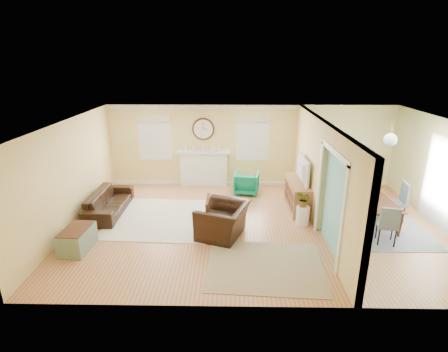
{
  "coord_description": "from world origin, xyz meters",
  "views": [
    {
      "loc": [
        -0.65,
        -7.86,
        3.98
      ],
      "look_at": [
        -0.8,
        0.3,
        1.2
      ],
      "focal_mm": 28.0,
      "sensor_mm": 36.0,
      "label": 1
    }
  ],
  "objects": [
    {
      "name": "dining_chair_n",
      "position": [
        2.8,
        1.32,
        0.56
      ],
      "size": [
        0.47,
        0.47,
        0.96
      ],
      "color": "slate",
      "rests_on": "floor"
    },
    {
      "name": "window_left",
      "position": [
        -3.05,
        2.95,
        1.66
      ],
      "size": [
        1.05,
        0.13,
        1.42
      ],
      "color": "white",
      "rests_on": "wall_back"
    },
    {
      "name": "dining_table",
      "position": [
        2.89,
        0.28,
        0.32
      ],
      "size": [
        1.06,
        1.83,
        0.63
      ],
      "primitive_type": "imported",
      "rotation": [
        0.0,
        0.0,
        1.6
      ],
      "color": "#4A2415",
      "rests_on": "floor"
    },
    {
      "name": "sofa",
      "position": [
        -3.9,
        0.72,
        0.3
      ],
      "size": [
        0.81,
        2.05,
        0.6
      ],
      "primitive_type": "imported",
      "rotation": [
        0.0,
        0.0,
        1.57
      ],
      "color": "black",
      "rests_on": "floor"
    },
    {
      "name": "window_right",
      "position": [
        0.05,
        2.95,
        1.66
      ],
      "size": [
        1.05,
        0.13,
        1.42
      ],
      "color": "white",
      "rests_on": "wall_back"
    },
    {
      "name": "french_doors",
      "position": [
        4.45,
        0.0,
        1.1
      ],
      "size": [
        0.06,
        1.7,
        2.2
      ],
      "color": "white",
      "rests_on": "ground"
    },
    {
      "name": "dining_chair_e",
      "position": [
        3.53,
        0.35,
        0.61
      ],
      "size": [
        0.5,
        0.5,
        1.03
      ],
      "color": "slate",
      "rests_on": "floor"
    },
    {
      "name": "tv",
      "position": [
        1.21,
        1.07,
        1.14
      ],
      "size": [
        0.15,
        1.16,
        0.67
      ],
      "primitive_type": "imported",
      "rotation": [
        0.0,
        0.0,
        1.57
      ],
      "color": "black",
      "rests_on": "credenza"
    },
    {
      "name": "wall_front",
      "position": [
        0.0,
        -3.0,
        1.3
      ],
      "size": [
        9.0,
        0.02,
        2.6
      ],
      "primitive_type": "cube",
      "color": "#E1BF6E",
      "rests_on": "ground"
    },
    {
      "name": "dining_chair_w",
      "position": [
        2.17,
        0.23,
        0.5
      ],
      "size": [
        0.42,
        0.42,
        0.86
      ],
      "color": "white",
      "rests_on": "floor"
    },
    {
      "name": "dining_chair_s",
      "position": [
        2.85,
        -0.81,
        0.54
      ],
      "size": [
        0.49,
        0.49,
        0.93
      ],
      "color": "slate",
      "rests_on": "floor"
    },
    {
      "name": "ceiling",
      "position": [
        0.0,
        0.0,
        2.6
      ],
      "size": [
        9.0,
        6.0,
        0.02
      ],
      "primitive_type": "cube",
      "color": "white",
      "rests_on": "wall_back"
    },
    {
      "name": "rug_jute",
      "position": [
        0.06,
        -1.8,
        0.01
      ],
      "size": [
        2.43,
        2.04,
        0.01
      ],
      "primitive_type": "cube",
      "rotation": [
        0.0,
        0.0,
        -0.06
      ],
      "color": "tan",
      "rests_on": "floor"
    },
    {
      "name": "fireplace",
      "position": [
        -1.5,
        2.88,
        0.6
      ],
      "size": [
        1.7,
        0.3,
        1.17
      ],
      "color": "white",
      "rests_on": "ground"
    },
    {
      "name": "green_chair",
      "position": [
        -0.14,
        2.21,
        0.33
      ],
      "size": [
        0.82,
        0.83,
        0.67
      ],
      "primitive_type": "imported",
      "rotation": [
        0.0,
        0.0,
        2.99
      ],
      "color": "#147B55",
      "rests_on": "floor"
    },
    {
      "name": "rug_grey",
      "position": [
        2.89,
        0.28,
        0.01
      ],
      "size": [
        2.4,
        3.0,
        0.01
      ],
      "primitive_type": "cube",
      "color": "slate",
      "rests_on": "floor"
    },
    {
      "name": "wall_back",
      "position": [
        0.0,
        3.0,
        1.3
      ],
      "size": [
        9.0,
        0.02,
        2.6
      ],
      "primitive_type": "cube",
      "color": "#E1BF6E",
      "rests_on": "ground"
    },
    {
      "name": "eames_chair",
      "position": [
        -0.81,
        -0.51,
        0.38
      ],
      "size": [
        1.36,
        1.45,
        0.76
      ],
      "primitive_type": "imported",
      "rotation": [
        0.0,
        0.0,
        -1.92
      ],
      "color": "black",
      "rests_on": "floor"
    },
    {
      "name": "rug_cream",
      "position": [
        -2.29,
        0.35,
        0.01
      ],
      "size": [
        3.02,
        2.65,
        0.02
      ],
      "primitive_type": "cube",
      "rotation": [
        0.0,
        0.0,
        -0.05
      ],
      "color": "beige",
      "rests_on": "floor"
    },
    {
      "name": "wall_clock",
      "position": [
        -1.5,
        2.97,
        1.85
      ],
      "size": [
        0.7,
        0.07,
        0.7
      ],
      "color": "#4A2415",
      "rests_on": "wall_back"
    },
    {
      "name": "floor",
      "position": [
        0.0,
        0.0,
        0.0
      ],
      "size": [
        9.0,
        9.0,
        0.0
      ],
      "primitive_type": "plane",
      "color": "#9C643E",
      "rests_on": "ground"
    },
    {
      "name": "potted_plant",
      "position": [
        1.17,
        0.09,
        0.68
      ],
      "size": [
        0.41,
        0.44,
        0.4
      ],
      "primitive_type": "imported",
      "rotation": [
        0.0,
        0.0,
        5.02
      ],
      "color": "#337F33",
      "rests_on": "garden_stool"
    },
    {
      "name": "garden_stool",
      "position": [
        1.17,
        0.09,
        0.24
      ],
      "size": [
        0.33,
        0.33,
        0.48
      ],
      "primitive_type": "cylinder",
      "color": "white",
      "rests_on": "floor"
    },
    {
      "name": "wall_left",
      "position": [
        -4.5,
        0.0,
        1.3
      ],
      "size": [
        0.02,
        6.0,
        2.6
      ],
      "primitive_type": "cube",
      "color": "#E1BF6E",
      "rests_on": "ground"
    },
    {
      "name": "pendant",
      "position": [
        3.0,
        0.0,
        2.2
      ],
      "size": [
        0.3,
        0.3,
        0.55
      ],
      "color": "gold",
      "rests_on": "ceiling"
    },
    {
      "name": "partition",
      "position": [
        1.51,
        0.28,
        1.36
      ],
      "size": [
        0.17,
        6.0,
        2.6
      ],
      "color": "#E1BF6E",
      "rests_on": "ground"
    },
    {
      "name": "trunk",
      "position": [
        -3.96,
        -1.21,
        0.25
      ],
      "size": [
        0.58,
        0.9,
        0.5
      ],
      "color": "gray",
      "rests_on": "floor"
    },
    {
      "name": "credenza",
      "position": [
        1.22,
        1.07,
        0.4
      ],
      "size": [
        0.53,
        1.56,
        0.8
      ],
      "color": "#965F33",
      "rests_on": "floor"
    }
  ]
}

